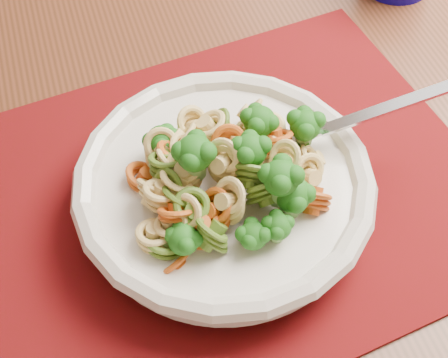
{
  "coord_description": "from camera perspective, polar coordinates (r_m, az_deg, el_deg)",
  "views": [
    {
      "loc": [
        -0.49,
        -1.17,
        1.17
      ],
      "look_at": [
        -0.51,
        -0.87,
        0.77
      ],
      "focal_mm": 50.0,
      "sensor_mm": 36.0,
      "label": 1
    }
  ],
  "objects": [
    {
      "name": "dining_table",
      "position": [
        0.67,
        -0.73,
        -0.84
      ],
      "size": [
        1.57,
        1.3,
        0.73
      ],
      "rotation": [
        0.0,
        0.0,
        0.37
      ],
      "color": "#5A2B19",
      "rests_on": "ground"
    },
    {
      "name": "placemat",
      "position": [
        0.54,
        -0.11,
        -1.37
      ],
      "size": [
        0.56,
        0.52,
        0.0
      ],
      "primitive_type": "cube",
      "rotation": [
        0.0,
        0.0,
        0.49
      ],
      "color": "#60040F",
      "rests_on": "dining_table"
    },
    {
      "name": "pasta_bowl",
      "position": [
        0.51,
        0.0,
        -0.75
      ],
      "size": [
        0.25,
        0.25,
        0.05
      ],
      "color": "beige",
      "rests_on": "placemat"
    },
    {
      "name": "pasta_broccoli_heap",
      "position": [
        0.49,
        0.0,
        0.42
      ],
      "size": [
        0.21,
        0.21,
        0.06
      ],
      "primitive_type": null,
      "color": "#E2C370",
      "rests_on": "pasta_bowl"
    },
    {
      "name": "fork",
      "position": [
        0.52,
        6.23,
        3.5
      ],
      "size": [
        0.18,
        0.06,
        0.08
      ],
      "primitive_type": null,
      "rotation": [
        0.0,
        -0.35,
        0.22
      ],
      "color": "silver",
      "rests_on": "pasta_bowl"
    }
  ]
}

